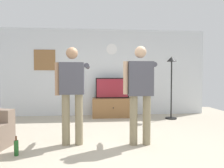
# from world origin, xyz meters

# --- Properties ---
(ground_plane) EXTENTS (8.40, 8.40, 0.00)m
(ground_plane) POSITION_xyz_m (0.00, 0.00, 0.00)
(ground_plane) COLOR #B2A893
(back_wall) EXTENTS (6.40, 0.10, 2.70)m
(back_wall) POSITION_xyz_m (0.00, 2.95, 1.35)
(back_wall) COLOR silver
(back_wall) RESTS_ON ground_plane
(tv_stand) EXTENTS (1.22, 0.56, 0.56)m
(tv_stand) POSITION_xyz_m (0.19, 2.60, 0.28)
(tv_stand) COLOR olive
(tv_stand) RESTS_ON ground_plane
(television) EXTENTS (1.01, 0.07, 0.62)m
(television) POSITION_xyz_m (0.19, 2.65, 0.87)
(television) COLOR black
(television) RESTS_ON tv_stand
(wall_clock) EXTENTS (0.33, 0.03, 0.33)m
(wall_clock) POSITION_xyz_m (0.19, 2.89, 2.08)
(wall_clock) COLOR white
(framed_picture) EXTENTS (0.64, 0.04, 0.63)m
(framed_picture) POSITION_xyz_m (-1.87, 2.90, 1.73)
(framed_picture) COLOR olive
(floor_lamp) EXTENTS (0.32, 0.32, 1.79)m
(floor_lamp) POSITION_xyz_m (1.85, 2.16, 1.28)
(floor_lamp) COLOR black
(floor_lamp) RESTS_ON ground_plane
(person_standing_nearer_lamp) EXTENTS (0.60, 0.78, 1.74)m
(person_standing_nearer_lamp) POSITION_xyz_m (-0.74, 0.22, 0.99)
(person_standing_nearer_lamp) COLOR gray
(person_standing_nearer_lamp) RESTS_ON ground_plane
(person_standing_nearer_couch) EXTENTS (0.61, 0.78, 1.76)m
(person_standing_nearer_couch) POSITION_xyz_m (0.47, 0.12, 1.01)
(person_standing_nearer_couch) COLOR gray
(person_standing_nearer_couch) RESTS_ON ground_plane
(beverage_bottle) EXTENTS (0.07, 0.07, 0.31)m
(beverage_bottle) POSITION_xyz_m (-1.55, -0.22, 0.12)
(beverage_bottle) COLOR #1E5923
(beverage_bottle) RESTS_ON ground_plane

